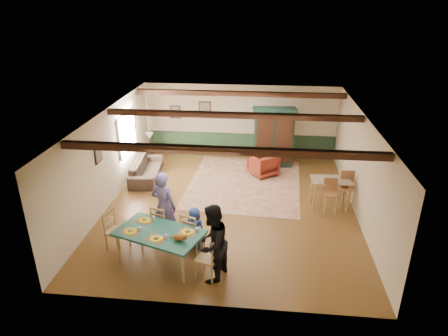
# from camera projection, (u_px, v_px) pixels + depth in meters

# --- Properties ---
(floor) EXTENTS (8.00, 8.00, 0.00)m
(floor) POSITION_uv_depth(u_px,v_px,m) (230.00, 207.00, 11.46)
(floor) COLOR #583818
(floor) RESTS_ON ground
(wall_back) EXTENTS (7.00, 0.02, 2.70)m
(wall_back) POSITION_uv_depth(u_px,v_px,m) (240.00, 122.00, 14.58)
(wall_back) COLOR beige
(wall_back) RESTS_ON floor
(wall_left) EXTENTS (0.02, 8.00, 2.70)m
(wall_left) POSITION_uv_depth(u_px,v_px,m) (107.00, 159.00, 11.26)
(wall_left) COLOR beige
(wall_left) RESTS_ON floor
(wall_right) EXTENTS (0.02, 8.00, 2.70)m
(wall_right) POSITION_uv_depth(u_px,v_px,m) (362.00, 169.00, 10.60)
(wall_right) COLOR beige
(wall_right) RESTS_ON floor
(ceiling) EXTENTS (7.00, 8.00, 0.02)m
(ceiling) POSITION_uv_depth(u_px,v_px,m) (231.00, 116.00, 10.39)
(ceiling) COLOR white
(ceiling) RESTS_ON wall_back
(wainscot_back) EXTENTS (6.95, 0.03, 0.90)m
(wainscot_back) POSITION_uv_depth(u_px,v_px,m) (240.00, 145.00, 14.92)
(wainscot_back) COLOR #1C3420
(wainscot_back) RESTS_ON floor
(ceiling_beam_front) EXTENTS (6.95, 0.16, 0.16)m
(ceiling_beam_front) POSITION_uv_depth(u_px,v_px,m) (221.00, 150.00, 8.33)
(ceiling_beam_front) COLOR black
(ceiling_beam_front) RESTS_ON ceiling
(ceiling_beam_mid) EXTENTS (6.95, 0.16, 0.16)m
(ceiling_beam_mid) POSITION_uv_depth(u_px,v_px,m) (232.00, 115.00, 10.80)
(ceiling_beam_mid) COLOR black
(ceiling_beam_mid) RESTS_ON ceiling
(ceiling_beam_back) EXTENTS (6.95, 0.16, 0.16)m
(ceiling_beam_back) POSITION_uv_depth(u_px,v_px,m) (239.00, 94.00, 13.17)
(ceiling_beam_back) COLOR black
(ceiling_beam_back) RESTS_ON ceiling
(window_left) EXTENTS (0.06, 1.60, 1.30)m
(window_left) POSITION_uv_depth(u_px,v_px,m) (127.00, 133.00, 12.73)
(window_left) COLOR white
(window_left) RESTS_ON wall_left
(picture_left_wall) EXTENTS (0.04, 0.42, 0.52)m
(picture_left_wall) POSITION_uv_depth(u_px,v_px,m) (98.00, 153.00, 10.55)
(picture_left_wall) COLOR gray
(picture_left_wall) RESTS_ON wall_left
(picture_back_a) EXTENTS (0.45, 0.04, 0.55)m
(picture_back_a) POSITION_uv_depth(u_px,v_px,m) (205.00, 109.00, 14.50)
(picture_back_a) COLOR gray
(picture_back_a) RESTS_ON wall_back
(picture_back_b) EXTENTS (0.38, 0.04, 0.48)m
(picture_back_b) POSITION_uv_depth(u_px,v_px,m) (175.00, 112.00, 14.66)
(picture_back_b) COLOR gray
(picture_back_b) RESTS_ON wall_back
(dining_table) EXTENTS (2.14, 1.62, 0.79)m
(dining_table) POSITION_uv_depth(u_px,v_px,m) (160.00, 247.00, 8.95)
(dining_table) COLOR #1B5648
(dining_table) RESTS_ON floor
(dining_chair_far_left) EXTENTS (0.57, 0.58, 1.00)m
(dining_chair_far_left) POSITION_uv_depth(u_px,v_px,m) (163.00, 223.00, 9.70)
(dining_chair_far_left) COLOR tan
(dining_chair_far_left) RESTS_ON floor
(dining_chair_far_right) EXTENTS (0.57, 0.58, 1.00)m
(dining_chair_far_right) POSITION_uv_depth(u_px,v_px,m) (193.00, 231.00, 9.37)
(dining_chair_far_right) COLOR tan
(dining_chair_far_right) RESTS_ON floor
(dining_chair_end_left) EXTENTS (0.58, 0.57, 1.00)m
(dining_chair_end_left) POSITION_uv_depth(u_px,v_px,m) (117.00, 231.00, 9.39)
(dining_chair_end_left) COLOR tan
(dining_chair_end_left) RESTS_ON floor
(dining_chair_end_right) EXTENTS (0.58, 0.57, 1.00)m
(dining_chair_end_right) POSITION_uv_depth(u_px,v_px,m) (208.00, 257.00, 8.44)
(dining_chair_end_right) COLOR tan
(dining_chair_end_right) RESTS_ON floor
(person_man) EXTENTS (0.77, 0.63, 1.81)m
(person_man) POSITION_uv_depth(u_px,v_px,m) (164.00, 207.00, 9.61)
(person_man) COLOR #705FA4
(person_man) RESTS_ON floor
(person_woman) EXTENTS (0.90, 1.01, 1.74)m
(person_woman) POSITION_uv_depth(u_px,v_px,m) (212.00, 244.00, 8.25)
(person_woman) COLOR black
(person_woman) RESTS_ON floor
(person_child) EXTENTS (0.60, 0.49, 1.06)m
(person_child) POSITION_uv_depth(u_px,v_px,m) (195.00, 228.00, 9.43)
(person_child) COLOR navy
(person_child) RESTS_ON floor
(cat) EXTENTS (0.41, 0.26, 0.19)m
(cat) POSITION_uv_depth(u_px,v_px,m) (179.00, 237.00, 8.44)
(cat) COLOR #BA6220
(cat) RESTS_ON dining_table
(place_setting_near_left) EXTENTS (0.50, 0.44, 0.11)m
(place_setting_near_left) POSITION_uv_depth(u_px,v_px,m) (130.00, 230.00, 8.78)
(place_setting_near_left) COLOR yellow
(place_setting_near_left) RESTS_ON dining_table
(place_setting_near_center) EXTENTS (0.50, 0.44, 0.11)m
(place_setting_near_center) POSITION_uv_depth(u_px,v_px,m) (156.00, 237.00, 8.51)
(place_setting_near_center) COLOR yellow
(place_setting_near_center) RESTS_ON dining_table
(place_setting_far_left) EXTENTS (0.50, 0.44, 0.11)m
(place_setting_far_left) POSITION_uv_depth(u_px,v_px,m) (144.00, 219.00, 9.22)
(place_setting_far_left) COLOR yellow
(place_setting_far_left) RESTS_ON dining_table
(place_setting_far_right) EXTENTS (0.50, 0.44, 0.11)m
(place_setting_far_right) POSITION_uv_depth(u_px,v_px,m) (188.00, 230.00, 8.77)
(place_setting_far_right) COLOR yellow
(place_setting_far_right) RESTS_ON dining_table
(area_rug) EXTENTS (3.72, 4.34, 0.01)m
(area_rug) POSITION_uv_depth(u_px,v_px,m) (245.00, 183.00, 12.91)
(area_rug) COLOR beige
(area_rug) RESTS_ON floor
(armoire) EXTENTS (1.53, 0.73, 2.09)m
(armoire) POSITION_uv_depth(u_px,v_px,m) (273.00, 137.00, 13.89)
(armoire) COLOR black
(armoire) RESTS_ON floor
(armchair) EXTENTS (1.15, 1.16, 0.76)m
(armchair) POSITION_uv_depth(u_px,v_px,m) (263.00, 164.00, 13.39)
(armchair) COLOR #561711
(armchair) RESTS_ON floor
(sofa) EXTENTS (1.00, 2.16, 0.61)m
(sofa) POSITION_uv_depth(u_px,v_px,m) (146.00, 169.00, 13.21)
(sofa) COLOR #3B2D25
(sofa) RESTS_ON floor
(end_table) EXTENTS (0.48, 0.48, 0.55)m
(end_table) POSITION_uv_depth(u_px,v_px,m) (151.00, 153.00, 14.62)
(end_table) COLOR black
(end_table) RESTS_ON floor
(table_lamp) EXTENTS (0.31, 0.31, 0.51)m
(table_lamp) POSITION_uv_depth(u_px,v_px,m) (150.00, 140.00, 14.41)
(table_lamp) COLOR tan
(table_lamp) RESTS_ON end_table
(counter_table) EXTENTS (1.11, 0.70, 0.89)m
(counter_table) POSITION_uv_depth(u_px,v_px,m) (330.00, 194.00, 11.26)
(counter_table) COLOR #B6A58D
(counter_table) RESTS_ON floor
(bar_stool_left) EXTENTS (0.38, 0.42, 1.08)m
(bar_stool_left) POSITION_uv_depth(u_px,v_px,m) (330.00, 198.00, 10.79)
(bar_stool_left) COLOR #9F663D
(bar_stool_left) RESTS_ON floor
(bar_stool_right) EXTENTS (0.42, 0.46, 1.14)m
(bar_stool_right) POSITION_uv_depth(u_px,v_px,m) (347.00, 192.00, 11.10)
(bar_stool_right) COLOR #9F663D
(bar_stool_right) RESTS_ON floor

